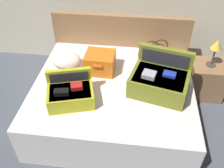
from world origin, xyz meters
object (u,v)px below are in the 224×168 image
(bed, at_px, (113,100))
(pillow_center_head, at_px, (65,59))
(hard_case_large, at_px, (160,80))
(table_lamp, at_px, (217,47))
(hard_case_medium, at_px, (71,93))
(duffel_bag, at_px, (154,53))
(hard_case_small, at_px, (100,62))
(nightstand, at_px, (206,80))

(bed, bearing_deg, pillow_center_head, 155.92)
(hard_case_large, height_order, table_lamp, hard_case_large)
(bed, distance_m, hard_case_large, 0.64)
(hard_case_medium, relative_size, duffel_bag, 1.17)
(hard_case_medium, xyz_separation_m, duffel_bag, (0.85, 0.81, 0.03))
(table_lamp, bearing_deg, duffel_bag, -175.01)
(hard_case_small, bearing_deg, nightstand, 14.95)
(nightstand, bearing_deg, bed, -154.95)
(bed, relative_size, table_lamp, 4.98)
(hard_case_medium, bearing_deg, pillow_center_head, 94.74)
(pillow_center_head, bearing_deg, bed, -24.08)
(hard_case_small, height_order, pillow_center_head, hard_case_small)
(hard_case_medium, bearing_deg, duffel_bag, 27.72)
(duffel_bag, relative_size, nightstand, 0.96)
(bed, xyz_separation_m, duffel_bag, (0.45, 0.49, 0.39))
(nightstand, bearing_deg, hard_case_medium, -151.06)
(hard_case_large, xyz_separation_m, hard_case_medium, (-0.91, -0.28, -0.03))
(bed, bearing_deg, table_lamp, 25.05)
(bed, height_order, pillow_center_head, pillow_center_head)
(bed, distance_m, hard_case_small, 0.48)
(duffel_bag, bearing_deg, bed, -132.39)
(hard_case_large, relative_size, pillow_center_head, 1.74)
(bed, relative_size, hard_case_medium, 3.33)
(hard_case_large, xyz_separation_m, duffel_bag, (-0.06, 0.53, -0.01))
(hard_case_small, xyz_separation_m, nightstand, (1.37, 0.32, -0.39))
(hard_case_large, xyz_separation_m, pillow_center_head, (-1.14, 0.32, -0.04))
(hard_case_small, bearing_deg, hard_case_large, -19.84)
(nightstand, bearing_deg, pillow_center_head, -171.56)
(nightstand, bearing_deg, hard_case_large, -138.89)
(nightstand, height_order, table_lamp, table_lamp)
(nightstand, bearing_deg, table_lamp, 0.00)
(hard_case_medium, xyz_separation_m, hard_case_small, (0.22, 0.56, 0.01))
(table_lamp, bearing_deg, pillow_center_head, -171.56)
(bed, xyz_separation_m, hard_case_large, (0.50, -0.04, 0.39))
(bed, relative_size, hard_case_small, 5.17)
(bed, distance_m, table_lamp, 1.40)
(hard_case_small, height_order, duffel_bag, duffel_bag)
(hard_case_medium, height_order, pillow_center_head, hard_case_medium)
(pillow_center_head, xyz_separation_m, nightstand, (1.81, 0.27, -0.36))
(hard_case_large, height_order, duffel_bag, hard_case_large)
(hard_case_large, xyz_separation_m, nightstand, (0.68, 0.59, -0.41))
(pillow_center_head, bearing_deg, nightstand, 8.44)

